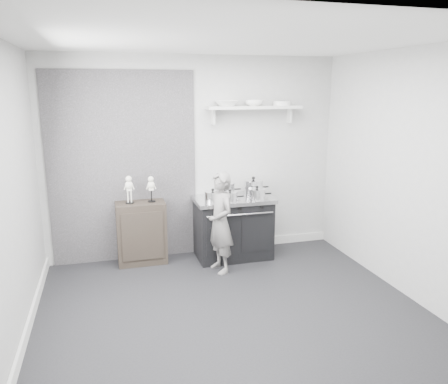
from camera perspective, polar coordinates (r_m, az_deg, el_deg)
The scene contains 16 objects.
ground at distance 4.72m, azimuth 1.02°, elevation -15.36°, with size 4.00×4.00×0.00m, color black.
room_shell at distance 4.30m, azimuth -0.59°, elevation 4.95°, with size 4.02×3.62×2.71m.
wall_shelf at distance 5.99m, azimuth 3.93°, elevation 10.87°, with size 1.30×0.26×0.24m.
stove at distance 5.98m, azimuth 1.19°, elevation -4.60°, with size 1.05×0.65×0.84m.
side_cabinet at distance 5.89m, azimuth -10.73°, elevation -5.23°, with size 0.63×0.37×0.82m, color black.
child at distance 5.45m, azimuth -0.47°, elevation -4.03°, with size 0.47×0.31×1.28m, color slate.
pot_front_left at distance 5.64m, azimuth -1.47°, elevation -0.56°, with size 0.30×0.21×0.17m.
pot_back_left at distance 5.92m, azimuth 0.23°, elevation 0.37°, with size 0.34×0.25×0.23m.
pot_back_right at distance 6.03m, azimuth 3.86°, elevation 0.65°, with size 0.36×0.27×0.25m.
pot_front_right at distance 5.78m, azimuth 4.33°, elevation -0.22°, with size 0.31×0.23×0.18m.
pot_front_center at distance 5.65m, azimuth 0.82°, elevation -0.59°, with size 0.28×0.19×0.16m.
skeleton_full at distance 5.72m, azimuth -12.29°, elevation 0.57°, with size 0.12×0.07×0.41m, color white, non-canonical shape.
skeleton_torso at distance 5.74m, azimuth -9.50°, elevation 0.62°, with size 0.11×0.07×0.39m, color white, non-canonical shape.
bowl_large at distance 5.86m, azimuth 0.32°, elevation 11.53°, with size 0.32×0.32×0.08m, color white.
bowl_small at distance 5.98m, azimuth 3.92°, elevation 11.53°, with size 0.25×0.25×0.08m, color white.
plate_stack at distance 6.12m, azimuth 7.58°, elevation 11.42°, with size 0.24×0.24×0.06m, color silver.
Camera 1 is at (-1.19, -3.96, 2.27)m, focal length 35.00 mm.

